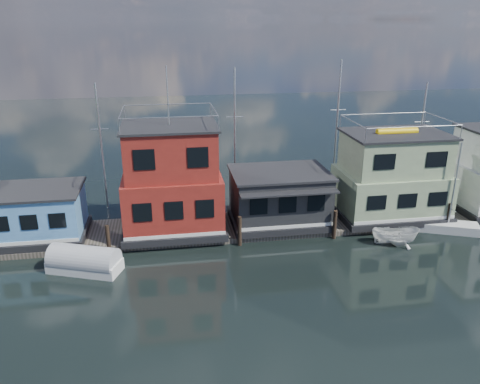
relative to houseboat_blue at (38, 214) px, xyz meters
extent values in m
plane|color=black|center=(18.00, -12.00, -2.21)|extent=(160.00, 160.00, 0.00)
cube|color=#595147|center=(18.00, 0.00, -2.01)|extent=(48.00, 5.00, 0.40)
cube|color=black|center=(0.00, 0.00, -1.56)|extent=(6.40, 4.90, 0.50)
cube|color=#5894D2|center=(0.00, 0.00, 0.19)|extent=(6.00, 4.50, 3.00)
cube|color=black|center=(0.00, 0.00, 1.77)|extent=(6.30, 4.80, 0.16)
cube|color=black|center=(9.50, 0.00, -1.56)|extent=(7.40, 5.90, 0.50)
cube|color=maroon|center=(9.50, 0.00, 0.57)|extent=(7.00, 5.50, 3.74)
cube|color=maroon|center=(9.50, 0.00, 4.17)|extent=(6.30, 4.95, 3.46)
cube|color=black|center=(9.50, 0.00, 5.97)|extent=(6.65, 5.23, 0.16)
cylinder|color=silver|center=(9.50, 0.00, 8.05)|extent=(0.08, 0.08, 4.00)
cube|color=black|center=(17.50, 0.00, -1.56)|extent=(7.40, 5.40, 0.50)
cube|color=black|center=(17.50, 0.00, 0.39)|extent=(7.00, 5.00, 3.40)
cube|color=black|center=(17.50, 0.00, 2.17)|extent=(7.30, 5.30, 0.16)
cube|color=black|center=(17.50, -2.80, 1.58)|extent=(7.00, 1.20, 0.12)
cube|color=black|center=(26.50, 0.00, -1.56)|extent=(8.40, 5.90, 0.50)
cube|color=#8EA379|center=(26.50, 0.00, 0.25)|extent=(8.00, 5.50, 3.12)
cube|color=#8EA379|center=(26.50, 0.00, 3.25)|extent=(7.20, 4.95, 2.88)
cube|color=black|center=(26.50, 0.00, 4.77)|extent=(7.60, 5.23, 0.16)
cylinder|color=yellow|center=(26.50, 0.00, 4.94)|extent=(3.20, 0.56, 0.56)
cylinder|color=#2D2116|center=(5.00, -2.80, -1.11)|extent=(0.28, 0.28, 2.20)
cylinder|color=#2D2116|center=(14.00, -2.80, -1.11)|extent=(0.28, 0.28, 2.20)
cylinder|color=#2D2116|center=(21.00, -2.80, -1.11)|extent=(0.28, 0.28, 2.20)
cylinder|color=#2D2116|center=(30.00, -2.80, -1.11)|extent=(0.28, 0.28, 2.20)
cylinder|color=silver|center=(4.00, 6.00, 3.04)|extent=(0.16, 0.16, 10.50)
cylinder|color=silver|center=(4.00, 6.00, 4.62)|extent=(1.40, 0.06, 0.06)
cylinder|color=silver|center=(15.00, 6.00, 3.54)|extent=(0.16, 0.16, 11.50)
cylinder|color=silver|center=(15.00, 6.00, 5.27)|extent=(1.40, 0.06, 0.06)
cylinder|color=silver|center=(24.00, 6.00, 3.79)|extent=(0.16, 0.16, 12.00)
cylinder|color=silver|center=(24.00, 6.00, 5.59)|extent=(1.40, 0.06, 0.06)
cylinder|color=silver|center=(32.00, 6.00, 2.79)|extent=(0.16, 0.16, 10.00)
cylinder|color=silver|center=(32.00, 6.00, 4.29)|extent=(1.40, 0.06, 0.06)
imported|color=white|center=(24.99, -4.35, -1.56)|extent=(3.52, 1.97, 1.28)
cube|color=silver|center=(3.68, -4.81, -1.82)|extent=(4.90, 3.26, 0.76)
cylinder|color=#B4B4B9|center=(3.68, -4.81, -1.39)|extent=(4.73, 3.28, 1.85)
imported|color=white|center=(25.25, -4.62, -1.68)|extent=(2.36, 2.17, 1.05)
cube|color=silver|center=(29.96, -2.95, -1.86)|extent=(4.60, 3.01, 0.68)
cylinder|color=silver|center=(29.96, -2.95, 1.58)|extent=(0.12, 0.12, 6.22)
cube|color=silver|center=(29.96, -2.95, -0.36)|extent=(0.56, 1.28, 0.05)
camera|label=1|loc=(9.25, -32.32, 12.91)|focal=35.00mm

